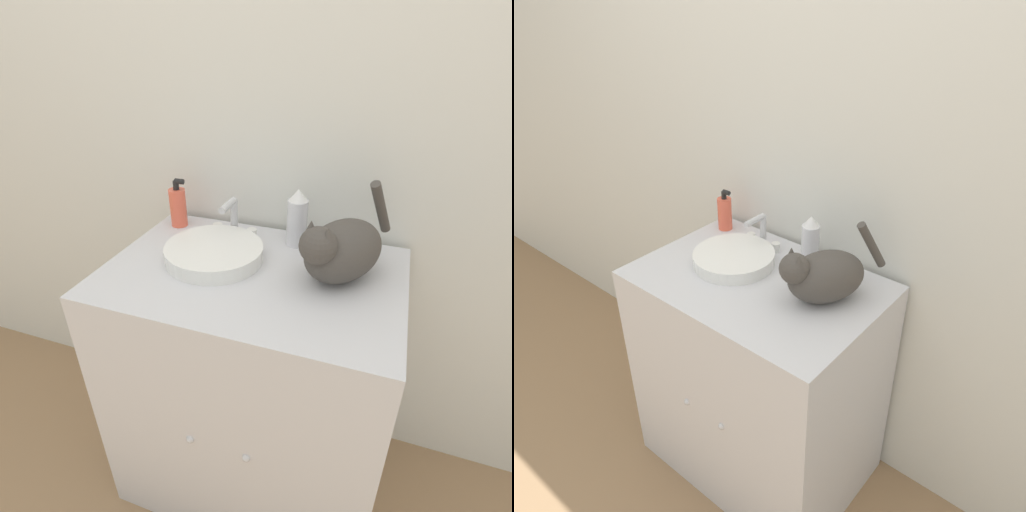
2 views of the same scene
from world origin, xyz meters
The scene contains 8 objects.
ground_plane centered at (0.00, 0.00, 0.00)m, with size 8.00×8.00×0.00m, color #997551.
wall_back centered at (0.00, 0.62, 1.25)m, with size 6.00×0.05×2.50m.
vanity_cabinet centered at (0.00, 0.29, 0.45)m, with size 0.84×0.59×0.90m.
sink_basin centered at (-0.13, 0.31, 0.92)m, with size 0.29×0.29×0.04m.
faucet centered at (-0.13, 0.46, 0.96)m, with size 0.15×0.11×0.14m.
cat centered at (0.23, 0.33, 0.99)m, with size 0.27×0.35×0.25m.
soap_bottle centered at (-0.34, 0.49, 0.97)m, with size 0.06×0.06×0.17m.
spray_bottle centered at (0.08, 0.48, 0.99)m, with size 0.06×0.06×0.18m.
Camera 2 is at (0.93, -0.78, 1.83)m, focal length 35.00 mm.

